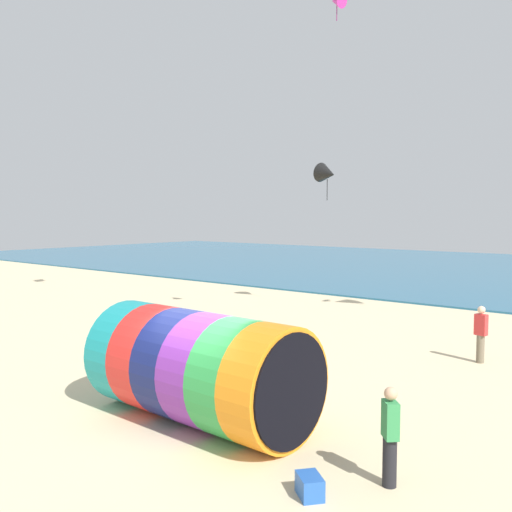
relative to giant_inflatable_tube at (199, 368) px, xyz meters
name	(u,v)px	position (x,y,z in m)	size (l,w,h in m)	color
ground_plane	(199,429)	(0.27, -0.29, -1.23)	(120.00, 120.00, 0.00)	beige
giant_inflatable_tube	(199,368)	(0.00, 0.00, 0.00)	(5.29, 2.59, 2.46)	teal
kite_handler	(390,436)	(4.60, -0.07, -0.35)	(0.41, 0.41, 1.72)	black
kite_black_delta	(327,174)	(-5.98, 14.62, 5.30)	(1.28, 1.16, 1.82)	black
kite_magenta_delta	(337,1)	(-2.31, 9.36, 10.99)	(0.71, 0.62, 1.01)	#D1339E
bystander_far_left	(481,334)	(3.13, 9.12, -0.32)	(0.39, 0.28, 1.77)	#726651
cooler_box	(310,486)	(3.76, -1.23, -1.05)	(0.52, 0.36, 0.36)	#2659B2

